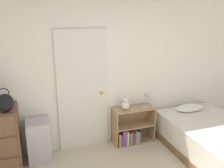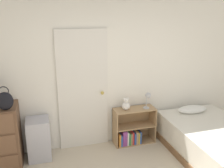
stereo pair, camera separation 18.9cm
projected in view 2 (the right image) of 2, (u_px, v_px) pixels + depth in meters
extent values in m
cube|color=white|center=(100.00, 73.00, 4.16)|extent=(10.00, 0.06, 2.55)
cube|color=silver|center=(83.00, 91.00, 4.11)|extent=(0.83, 0.04, 2.01)
sphere|color=gold|center=(102.00, 93.00, 4.17)|extent=(0.06, 0.06, 0.06)
ellipsoid|color=black|center=(5.00, 101.00, 3.39)|extent=(0.22, 0.12, 0.26)
torus|color=black|center=(4.00, 91.00, 3.35)|extent=(0.13, 0.01, 0.13)
cube|color=#ADADB7|center=(39.00, 139.00, 3.93)|extent=(0.35, 0.37, 0.66)
cube|color=tan|center=(115.00, 128.00, 4.31)|extent=(0.02, 0.30, 0.64)
cube|color=tan|center=(152.00, 123.00, 4.50)|extent=(0.02, 0.30, 0.64)
cube|color=tan|center=(134.00, 141.00, 4.49)|extent=(0.69, 0.30, 0.02)
cube|color=tan|center=(134.00, 126.00, 4.40)|extent=(0.69, 0.30, 0.02)
cube|color=tan|center=(135.00, 109.00, 4.31)|extent=(0.69, 0.30, 0.02)
cube|color=tan|center=(131.00, 122.00, 4.53)|extent=(0.72, 0.01, 0.64)
cube|color=orange|center=(118.00, 138.00, 4.36)|extent=(0.03, 0.24, 0.22)
cube|color=#3359B2|center=(120.00, 138.00, 4.37)|extent=(0.03, 0.25, 0.20)
cube|color=#8C3F8C|center=(123.00, 137.00, 4.34)|extent=(0.03, 0.18, 0.27)
cube|color=#8C3F8C|center=(124.00, 136.00, 4.37)|extent=(0.04, 0.22, 0.27)
cube|color=white|center=(126.00, 137.00, 4.38)|extent=(0.03, 0.21, 0.25)
cube|color=#338C4C|center=(128.00, 137.00, 4.40)|extent=(0.02, 0.22, 0.22)
cube|color=tan|center=(130.00, 137.00, 4.40)|extent=(0.02, 0.19, 0.21)
cube|color=red|center=(131.00, 137.00, 4.41)|extent=(0.03, 0.21, 0.23)
cube|color=#3359B2|center=(134.00, 137.00, 4.41)|extent=(0.03, 0.17, 0.20)
cube|color=tan|center=(136.00, 136.00, 4.42)|extent=(0.04, 0.18, 0.22)
cube|color=gold|center=(138.00, 137.00, 4.42)|extent=(0.02, 0.17, 0.21)
cube|color=#3359B2|center=(139.00, 136.00, 4.44)|extent=(0.03, 0.19, 0.22)
sphere|color=silver|center=(126.00, 106.00, 4.24)|extent=(0.14, 0.14, 0.14)
sphere|color=silver|center=(126.00, 101.00, 4.22)|extent=(0.09, 0.09, 0.09)
sphere|color=silver|center=(127.00, 102.00, 4.18)|extent=(0.03, 0.03, 0.03)
sphere|color=silver|center=(124.00, 99.00, 4.20)|extent=(0.04, 0.04, 0.04)
sphere|color=silver|center=(128.00, 98.00, 4.22)|extent=(0.04, 0.04, 0.04)
cylinder|color=#B2B2B7|center=(146.00, 108.00, 4.33)|extent=(0.11, 0.11, 0.01)
cylinder|color=#B2B2B7|center=(146.00, 102.00, 4.30)|extent=(0.01, 0.01, 0.20)
sphere|color=#B2B2B7|center=(148.00, 95.00, 4.26)|extent=(0.10, 0.10, 0.10)
cube|color=brown|center=(213.00, 152.00, 4.06)|extent=(1.24, 1.84, 0.12)
cube|color=silver|center=(215.00, 138.00, 3.99)|extent=(1.20, 1.78, 0.38)
ellipsoid|color=white|center=(192.00, 109.00, 4.53)|extent=(0.56, 0.28, 0.12)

